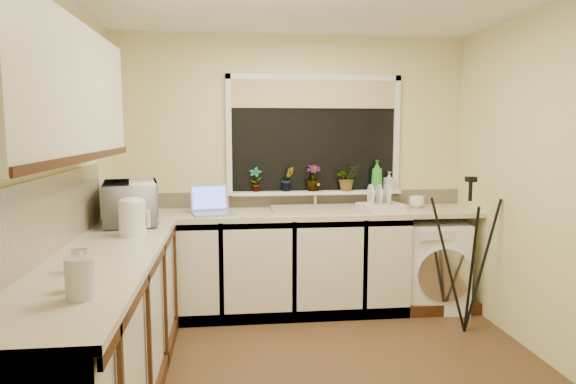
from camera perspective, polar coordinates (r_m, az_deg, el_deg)
The scene contains 33 objects.
floor at distance 3.62m, azimuth 3.45°, elevation -19.45°, with size 3.20×3.20×0.00m, color brown.
wall_back at distance 4.74m, azimuth 0.44°, elevation 2.32°, with size 3.20×3.20×0.00m, color beige.
wall_front at distance 1.83m, azimuth 11.88°, elevation -5.46°, with size 3.20×3.20×0.00m, color beige.
wall_left at distance 3.38m, azimuth -24.20°, elevation -0.22°, with size 3.00×3.00×0.00m, color beige.
wall_right at distance 3.88m, azimuth 27.57°, elevation 0.46°, with size 3.00×3.00×0.00m, color beige.
base_cabinet_back at distance 4.56m, azimuth -3.21°, elevation -8.05°, with size 2.55×0.60×0.86m, color silver.
base_cabinet_left at distance 3.21m, azimuth -19.85°, elevation -15.06°, with size 0.54×2.40×0.86m, color silver.
worktop_back at distance 4.49m, azimuth 0.89°, elevation -2.38°, with size 3.20×0.60×0.04m, color beige.
worktop_left at distance 3.07m, azimuth -20.20°, elevation -7.25°, with size 0.60×2.40×0.04m, color beige.
upper_cabinet at distance 2.88m, azimuth -24.45°, elevation 10.09°, with size 0.28×1.90×0.70m, color silver.
splashback_left at distance 3.11m, azimuth -25.57°, elevation -2.74°, with size 0.02×2.40×0.45m, color beige.
splashback_back at distance 4.76m, azimuth 0.45°, elevation -0.75°, with size 3.20×0.02×0.14m, color beige.
window_glass at distance 4.74m, azimuth 2.88°, elevation 6.25°, with size 1.50×0.02×1.00m, color black.
window_blind at distance 4.73m, azimuth 2.96°, elevation 10.79°, with size 1.50×0.02×0.25m, color tan.
windowsill at distance 4.72m, azimuth 2.95°, elevation -0.02°, with size 1.60×0.14×0.03m, color white.
sink at distance 4.51m, azimuth 3.42°, elevation -1.92°, with size 0.82×0.46×0.03m, color tan.
faucet at distance 4.67m, azimuth 3.05°, elevation -0.28°, with size 0.03×0.03×0.24m, color silver.
washing_machine at distance 4.88m, azimuth 15.67°, elevation -7.71°, with size 0.56×0.54×0.79m, color white.
laptop at distance 4.39m, azimuth -8.50°, elevation -1.56°, with size 0.38×0.35×0.24m.
kettle at distance 3.59m, azimuth -16.85°, elevation -2.87°, with size 0.18×0.18×0.23m, color white.
dish_rack at distance 4.63m, azimuth 10.23°, elevation -1.61°, with size 0.37×0.28×0.06m, color silver.
tripod at distance 4.31m, azimuth 19.29°, elevation -6.65°, with size 0.62×0.62×1.25m, color black, non-canonical shape.
glass_jug at distance 2.36m, azimuth -22.08°, elevation -8.88°, with size 0.12×0.12×0.18m, color silver.
steel_jar at distance 2.82m, azimuth -22.10°, elevation -7.02°, with size 0.08×0.08×0.11m, color white.
microwave at distance 4.07m, azimuth -17.02°, elevation -1.15°, with size 0.57×0.39×0.32m, color silver.
plant_a at distance 4.63m, azimuth -3.61°, elevation 1.40°, with size 0.12×0.08×0.22m, color #999999.
plant_b at distance 4.66m, azimuth -0.04°, elevation 1.45°, with size 0.12×0.10×0.22m, color #999999.
plant_c at distance 4.68m, azimuth 2.82°, elevation 1.58°, with size 0.13×0.13×0.24m, color #999999.
plant_d at distance 4.74m, azimuth 6.54°, elevation 1.56°, with size 0.21×0.18×0.23m, color #999999.
soap_bottle_green at distance 4.81m, azimuth 9.83°, elevation 1.86°, with size 0.11×0.11×0.28m, color green.
soap_bottle_clear at distance 4.87m, azimuth 11.14°, elevation 1.23°, with size 0.08×0.08×0.17m, color #999999.
cup_back at distance 4.81m, azimuth 14.06°, elevation -1.07°, with size 0.14×0.14×0.11m, color white.
cup_left at distance 2.51m, azimuth -22.62°, elevation -9.07°, with size 0.09×0.09×0.08m, color beige.
Camera 1 is at (-0.57, -3.19, 1.62)m, focal length 32.06 mm.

